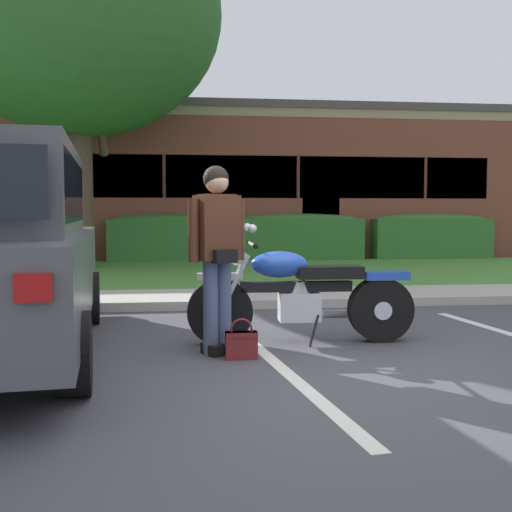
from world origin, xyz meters
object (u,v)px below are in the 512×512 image
hedge_center_right (298,236)px  hedge_right (430,236)px  motorcycle (310,294)px  brick_building (168,187)px  hedge_left (13,238)px  rider_person (217,245)px  handbag (241,342)px  shade_tree (77,13)px  hedge_center_left (160,237)px

hedge_center_right → hedge_right: same height
motorcycle → brick_building: size_ratio=0.11×
hedge_left → rider_person: bearing=-67.0°
hedge_center_right → hedge_right: bearing=0.0°
handbag → hedge_left: 11.59m
motorcycle → rider_person: bearing=-158.2°
shade_tree → hedge_left: shade_tree is taller
hedge_left → brick_building: bearing=53.8°
handbag → shade_tree: (-2.67, 8.72, 5.41)m
rider_person → hedge_left: (-4.41, 10.40, -0.34)m
hedge_center_left → hedge_right: same height
shade_tree → hedge_center_right: shade_tree is taller
rider_person → hedge_center_left: rider_person is taller
rider_person → shade_tree: size_ratio=0.21×
motorcycle → hedge_center_right: (1.81, 10.02, 0.17)m
shade_tree → hedge_center_right: size_ratio=2.49×
handbag → brick_building: (-0.90, 15.68, 1.95)m
rider_person → hedge_center_right: bearing=75.2°
hedge_right → shade_tree: bearing=-167.8°
hedge_center_left → motorcycle: bearing=-80.0°
motorcycle → brick_building: (-1.64, 15.08, 1.62)m
rider_person → hedge_center_right: size_ratio=0.52×
hedge_left → motorcycle: bearing=-61.9°
brick_building → hedge_center_left: bearing=-91.5°
motorcycle → hedge_center_left: bearing=100.0°
hedge_center_right → brick_building: 6.29m
hedge_center_left → shade_tree: bearing=-130.8°
rider_person → shade_tree: shade_tree is taller
shade_tree → hedge_left: (-1.93, 1.91, -4.90)m
brick_building → hedge_left: bearing=-126.2°
rider_person → handbag: (0.20, -0.22, -0.85)m
handbag → shade_tree: bearing=107.1°
handbag → hedge_center_right: bearing=76.5°
motorcycle → hedge_left: bearing=118.1°
motorcycle → hedge_right: bearing=61.7°
shade_tree → hedge_right: bearing=12.2°
rider_person → hedge_right: rider_person is taller
rider_person → shade_tree: 9.95m
rider_person → hedge_center_left: size_ratio=0.67×
motorcycle → shade_tree: size_ratio=0.27×
brick_building → handbag: bearing=-86.7°
brick_building → shade_tree: bearing=-104.3°
shade_tree → brick_building: bearing=75.7°
shade_tree → motorcycle: bearing=-67.2°
hedge_right → brick_building: bearing=144.2°
rider_person → brick_building: brick_building is taller
rider_person → hedge_left: bearing=113.0°
motorcycle → handbag: 1.01m
rider_person → hedge_left: size_ratio=0.57×
hedge_center_left → brick_building: (0.13, 5.06, 1.45)m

